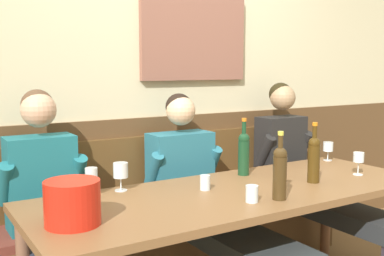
# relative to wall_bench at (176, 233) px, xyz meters

# --- Properties ---
(room_wall_back) EXTENTS (6.80, 0.12, 2.80)m
(room_wall_back) POSITION_rel_wall_bench_xyz_m (0.00, 0.26, 1.12)
(room_wall_back) COLOR beige
(room_wall_back) RESTS_ON ground
(wood_wainscot_panel) EXTENTS (6.80, 0.03, 1.06)m
(wood_wainscot_panel) POSITION_rel_wall_bench_xyz_m (0.00, 0.21, 0.25)
(wood_wainscot_panel) COLOR brown
(wood_wainscot_panel) RESTS_ON ground
(wall_bench) EXTENTS (2.58, 0.42, 0.94)m
(wall_bench) POSITION_rel_wall_bench_xyz_m (0.00, 0.00, 0.00)
(wall_bench) COLOR brown
(wall_bench) RESTS_ON ground
(dining_table) EXTENTS (2.28, 0.82, 0.74)m
(dining_table) POSITION_rel_wall_bench_xyz_m (0.00, -0.69, 0.38)
(dining_table) COLOR brown
(dining_table) RESTS_ON ground
(person_center_right_seat) EXTENTS (0.48, 1.26, 1.28)m
(person_center_right_seat) POSITION_rel_wall_bench_xyz_m (-0.89, -0.37, 0.34)
(person_center_right_seat) COLOR #332F3D
(person_center_right_seat) RESTS_ON ground
(person_right_seat) EXTENTS (0.52, 1.26, 1.23)m
(person_right_seat) POSITION_rel_wall_bench_xyz_m (0.02, -0.38, 0.31)
(person_right_seat) COLOR #33292F
(person_right_seat) RESTS_ON ground
(person_center_left_seat) EXTENTS (0.46, 1.26, 1.29)m
(person_center_left_seat) POSITION_rel_wall_bench_xyz_m (0.92, -0.37, 0.34)
(person_center_left_seat) COLOR #372E38
(person_center_left_seat) RESTS_ON ground
(ice_bucket) EXTENTS (0.24, 0.24, 0.19)m
(ice_bucket) POSITION_rel_wall_bench_xyz_m (-0.95, -0.77, 0.56)
(ice_bucket) COLOR red
(ice_bucket) RESTS_ON dining_table
(wine_bottle_clear_water) EXTENTS (0.07, 0.07, 0.35)m
(wine_bottle_clear_water) POSITION_rel_wall_bench_xyz_m (0.46, -0.78, 0.61)
(wine_bottle_clear_water) COLOR #412D0E
(wine_bottle_clear_water) RESTS_ON dining_table
(wine_bottle_amber_mid) EXTENTS (0.07, 0.07, 0.35)m
(wine_bottle_amber_mid) POSITION_rel_wall_bench_xyz_m (0.06, -0.95, 0.61)
(wine_bottle_amber_mid) COLOR #3D2B14
(wine_bottle_amber_mid) RESTS_ON dining_table
(wine_bottle_green_tall) EXTENTS (0.07, 0.07, 0.35)m
(wine_bottle_green_tall) POSITION_rel_wall_bench_xyz_m (0.24, -0.42, 0.61)
(wine_bottle_green_tall) COLOR #163B20
(wine_bottle_green_tall) RESTS_ON dining_table
(wine_glass_mid_right) EXTENTS (0.08, 0.08, 0.15)m
(wine_glass_mid_right) POSITION_rel_wall_bench_xyz_m (-0.56, -0.37, 0.57)
(wine_glass_mid_right) COLOR silver
(wine_glass_mid_right) RESTS_ON dining_table
(wine_glass_mid_left) EXTENTS (0.07, 0.07, 0.15)m
(wine_glass_mid_left) POSITION_rel_wall_bench_xyz_m (-0.72, -0.38, 0.56)
(wine_glass_mid_left) COLOR silver
(wine_glass_mid_left) RESTS_ON dining_table
(wine_glass_by_bottle) EXTENTS (0.07, 0.07, 0.13)m
(wine_glass_by_bottle) POSITION_rel_wall_bench_xyz_m (1.03, -0.38, 0.55)
(wine_glass_by_bottle) COLOR silver
(wine_glass_by_bottle) RESTS_ON dining_table
(wine_glass_left_end) EXTENTS (0.07, 0.07, 0.14)m
(wine_glass_left_end) POSITION_rel_wall_bench_xyz_m (0.84, -0.79, 0.56)
(wine_glass_left_end) COLOR silver
(wine_glass_left_end) RESTS_ON dining_table
(water_tumbler_right) EXTENTS (0.06, 0.06, 0.08)m
(water_tumbler_right) POSITION_rel_wall_bench_xyz_m (-0.09, -0.91, 0.50)
(water_tumbler_right) COLOR silver
(water_tumbler_right) RESTS_ON dining_table
(water_tumbler_center) EXTENTS (0.06, 0.06, 0.08)m
(water_tumbler_center) POSITION_rel_wall_bench_xyz_m (-0.16, -0.60, 0.50)
(water_tumbler_center) COLOR silver
(water_tumbler_center) RESTS_ON dining_table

